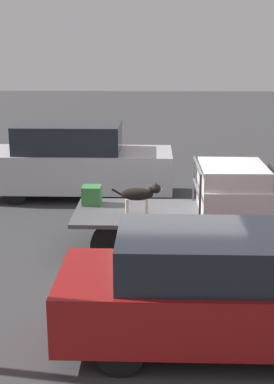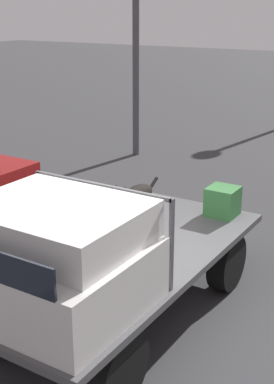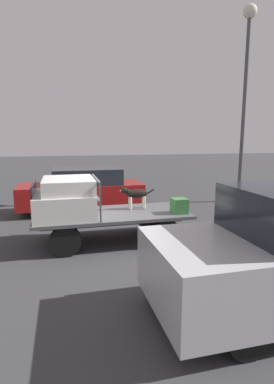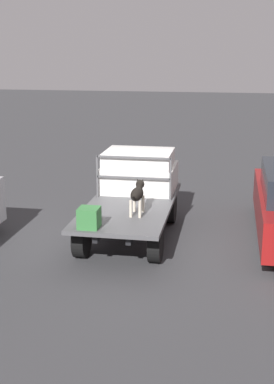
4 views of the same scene
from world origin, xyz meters
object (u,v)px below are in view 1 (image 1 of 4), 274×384
at_px(parked_pickup_far, 76,161).
at_px(cargo_crate, 92,195).
at_px(flatbed_truck, 175,222).
at_px(dog, 140,194).
at_px(parked_sedan, 223,290).

bearing_deg(parked_pickup_far, cargo_crate, -75.50).
height_order(flatbed_truck, dog, dog).
bearing_deg(cargo_crate, parked_pickup_far, 103.24).
bearing_deg(parked_pickup_far, dog, -64.99).
distance_m(flatbed_truck, dog, 0.98).
distance_m(dog, parked_sedan, 3.54).
distance_m(flatbed_truck, parked_pickup_far, 4.63).
relative_size(cargo_crate, parked_sedan, 0.09).
bearing_deg(parked_pickup_far, flatbed_truck, -55.76).
xyz_separation_m(dog, parked_sedan, (1.20, -3.31, -0.40)).
relative_size(flatbed_truck, parked_sedan, 0.88).
xyz_separation_m(dog, cargo_crate, (-1.03, 0.74, -0.23)).
xyz_separation_m(flatbed_truck, cargo_crate, (-1.71, 0.45, 0.41)).
xyz_separation_m(cargo_crate, parked_pickup_far, (-0.80, 3.42, -0.01)).
relative_size(parked_sedan, parked_pickup_far, 0.91).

